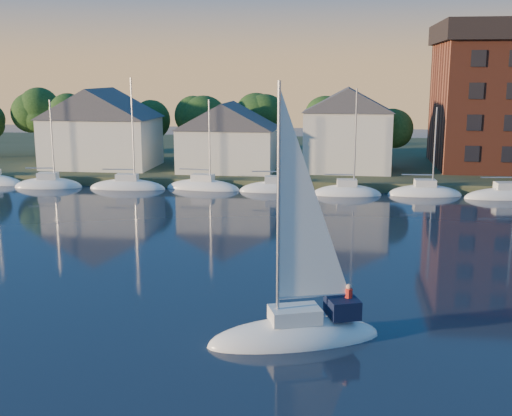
% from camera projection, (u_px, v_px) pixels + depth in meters
% --- Properties ---
extents(shoreline_land, '(160.00, 50.00, 2.00)m').
position_uv_depth(shoreline_land, '(291.00, 160.00, 93.49)').
color(shoreline_land, '#364025').
rests_on(shoreline_land, ground).
extents(wooden_dock, '(120.00, 3.00, 1.00)m').
position_uv_depth(wooden_dock, '(273.00, 187.00, 71.21)').
color(wooden_dock, brown).
rests_on(wooden_dock, ground).
extents(clubhouse_west, '(13.65, 9.45, 9.64)m').
position_uv_depth(clubhouse_west, '(101.00, 127.00, 78.73)').
color(clubhouse_west, white).
rests_on(clubhouse_west, shoreline_land).
extents(clubhouse_centre, '(11.55, 8.40, 8.08)m').
position_uv_depth(clubhouse_centre, '(228.00, 136.00, 75.79)').
color(clubhouse_centre, white).
rests_on(clubhouse_centre, shoreline_land).
extents(clubhouse_east, '(10.50, 8.40, 9.80)m').
position_uv_depth(clubhouse_east, '(347.00, 129.00, 75.67)').
color(clubhouse_east, white).
rests_on(clubhouse_east, shoreline_land).
extents(tree_line, '(93.40, 5.40, 8.90)m').
position_uv_depth(tree_line, '(299.00, 116.00, 80.11)').
color(tree_line, '#372219').
rests_on(tree_line, shoreline_land).
extents(moored_fleet, '(87.50, 2.40, 12.05)m').
position_uv_depth(moored_fleet, '(270.00, 191.00, 68.28)').
color(moored_fleet, white).
rests_on(moored_fleet, ground).
extents(hero_sailboat, '(8.83, 5.37, 13.26)m').
position_uv_depth(hero_sailboat, '(297.00, 329.00, 30.45)').
color(hero_sailboat, white).
rests_on(hero_sailboat, ground).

